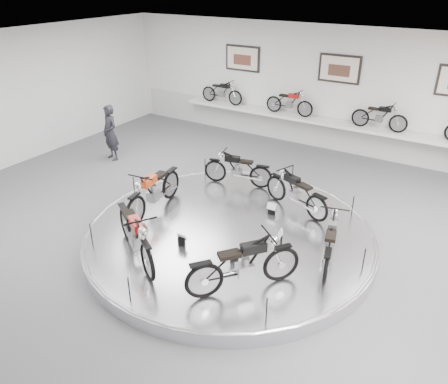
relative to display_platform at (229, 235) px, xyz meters
The scene contains 19 objects.
floor 0.34m from the display_platform, 90.00° to the right, with size 16.00×16.00×0.00m, color #57575A.
ceiling 3.86m from the display_platform, 90.00° to the right, with size 16.00×16.00×0.00m, color white.
wall_back 6.95m from the display_platform, 90.00° to the left, with size 16.00×16.00×0.00m, color silver.
dado_band 6.69m from the display_platform, 90.00° to the left, with size 15.68×0.04×1.10m, color #BCBCBA.
display_platform is the anchor object (origin of this frame).
platform_rim 0.12m from the display_platform, ahead, with size 6.40×6.40×0.10m, color #B2B2BA.
shelf 6.46m from the display_platform, 90.00° to the left, with size 11.00×0.55×0.10m, color silver.
poster_left 7.94m from the display_platform, 117.72° to the left, with size 1.35×0.06×0.88m, color silver.
poster_center 7.13m from the display_platform, 90.00° to the left, with size 1.35×0.06×0.88m, color silver.
shelf_bike_a 7.76m from the display_platform, 123.27° to the left, with size 1.22×0.42×0.73m, color black, non-canonical shape.
shelf_bike_b 6.69m from the display_platform, 103.19° to the left, with size 1.22×0.42×0.73m, color maroon, non-canonical shape.
shelf_bike_c 6.69m from the display_platform, 76.81° to the left, with size 1.22×0.42×0.73m, color black, non-canonical shape.
bike_a 2.37m from the display_platform, ahead, with size 1.67×0.59×0.98m, color silver, non-canonical shape.
bike_b 1.92m from the display_platform, 60.99° to the left, with size 1.66×0.58×0.97m, color black, non-canonical shape.
bike_c 2.37m from the display_platform, 115.65° to the left, with size 1.59×0.56×0.94m, color black, non-canonical shape.
bike_d 2.08m from the display_platform, behind, with size 1.88×0.66×1.10m, color #C53F13, non-canonical shape.
bike_e 2.26m from the display_platform, 118.24° to the right, with size 1.89×0.67×1.11m, color maroon, non-canonical shape.
bike_f 2.16m from the display_platform, 51.80° to the right, with size 1.85×0.65×1.09m, color black, non-canonical shape.
visitor 6.12m from the display_platform, 159.39° to the left, with size 0.65×0.42×1.77m, color black.
Camera 1 is at (4.27, -6.82, 5.44)m, focal length 35.00 mm.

